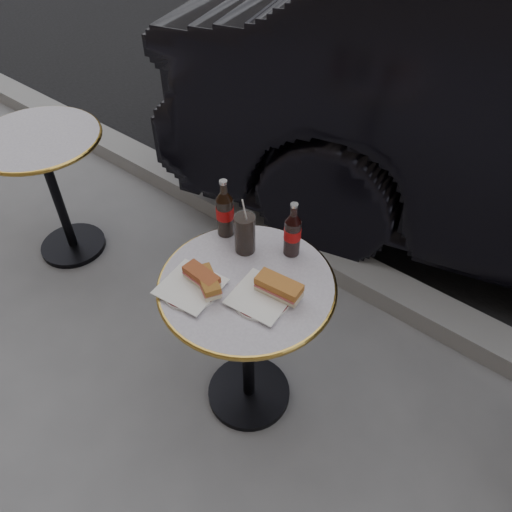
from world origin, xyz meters
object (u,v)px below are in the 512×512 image
Objects in this scene: plate_left at (191,288)px; cola_glass at (245,233)px; plate_right at (261,298)px; cola_bottle_right at (293,229)px; bistro_table at (248,345)px; cola_bottle_left at (225,208)px.

cola_glass is at bearing 85.74° from plate_left.
cola_bottle_right reaches higher than plate_right.
bistro_table is 4.60× the size of cola_glass.
plate_right is (0.08, -0.03, 0.37)m from bistro_table.
cola_bottle_right is (0.26, 0.07, -0.01)m from cola_bottle_left.
bistro_table is 3.05× the size of cola_bottle_left.
plate_left is at bearing -71.57° from cola_bottle_left.
cola_bottle_right is 0.17m from cola_glass.
plate_right is 0.25m from cola_glass.
plate_left and plate_right have the same top height.
cola_bottle_right is at bearing 66.02° from plate_left.
cola_glass is at bearing 142.38° from plate_right.
cola_glass reaches higher than plate_right.
plate_right is 1.24× the size of cola_glass.
plate_left is at bearing -131.85° from bistro_table.
plate_left is 0.28m from cola_glass.
plate_right is at bearing -37.62° from cola_glass.
cola_bottle_left is at bearing 150.50° from plate_right.
bistro_table is at bearing 162.31° from plate_right.
plate_right is at bearing -77.59° from cola_bottle_right.
cola_glass is at bearing -12.81° from cola_bottle_left.
cola_glass is at bearing 131.65° from bistro_table.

